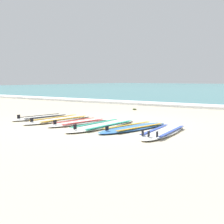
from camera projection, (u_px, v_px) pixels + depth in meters
The scene contains 9 objects.
ground_plane at pixel (106, 124), 7.78m from camera, with size 80.00×80.00×0.00m, color #C1B599.
wave_foam_strip at pixel (185, 105), 12.64m from camera, with size 80.00×1.16×0.11m, color white.
surfboard_0 at pixel (43, 117), 8.85m from camera, with size 0.87×2.04×0.18m.
surfboard_1 at pixel (59, 119), 8.38m from camera, with size 0.81×2.41×0.18m.
surfboard_2 at pixel (79, 122), 7.81m from camera, with size 0.81×2.05×0.18m.
surfboard_3 at pixel (103, 125), 7.31m from camera, with size 0.75×2.55×0.18m.
surfboard_4 at pixel (134, 128), 6.97m from camera, with size 1.02×2.30×0.18m.
surfboard_5 at pixel (163, 132), 6.42m from camera, with size 0.70×2.20×0.18m.
seaweed_clump_near_shoreline at pixel (135, 109), 11.31m from camera, with size 0.17×0.13×0.06m, color #384723.
Camera 1 is at (4.39, -6.32, 1.16)m, focal length 47.87 mm.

